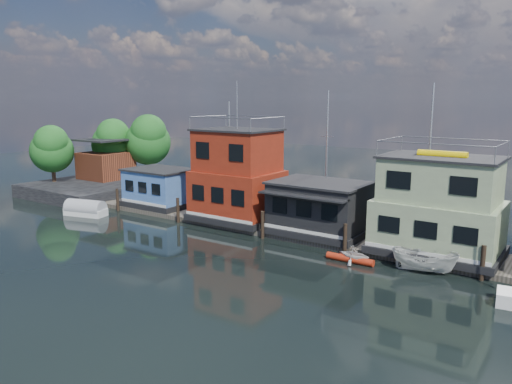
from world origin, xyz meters
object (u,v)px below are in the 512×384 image
Objects in this scene: motorboat at (425,261)px; dinghy_white at (354,254)px; houseboat_green at (439,208)px; red_kayak at (350,259)px; tarp_runabout at (85,209)px; houseboat_dark at (319,208)px; houseboat_blue at (160,188)px; houseboat_red at (237,177)px.

motorboat is 4.53m from dinghy_white.
houseboat_green reaches higher than dinghy_white.
tarp_runabout is at bearing -177.34° from red_kayak.
motorboat is at bearing -10.04° from tarp_runabout.
tarp_runabout is (-21.42, -5.81, -1.82)m from houseboat_dark.
houseboat_green is (26.50, 0.00, 1.34)m from houseboat_blue.
motorboat is (9.24, -3.41, -1.62)m from houseboat_dark.
houseboat_red reaches higher than houseboat_green.
houseboat_red is at bearing 179.86° from houseboat_dark.
houseboat_red reaches higher than dinghy_white.
houseboat_red is 15.05m from tarp_runabout.
houseboat_blue is 9.69m from houseboat_red.
houseboat_green is 4.41m from motorboat.
red_kayak is (22.07, -4.27, -1.96)m from houseboat_blue.
dinghy_white is (22.27, -4.12, -1.63)m from houseboat_blue.
houseboat_green is 2.04× the size of motorboat.
red_kayak is (12.57, -4.27, -3.86)m from houseboat_red.
houseboat_dark is 6.61m from red_kayak.
houseboat_dark is 2.24× the size of red_kayak.
houseboat_blue reaches higher than red_kayak.
houseboat_red is at bearing 0.00° from houseboat_blue.
houseboat_dark reaches higher than dinghy_white.
red_kayak is at bearing 129.82° from dinghy_white.
red_kayak is at bearing -11.07° from tarp_runabout.
houseboat_red is at bearing 74.80° from motorboat.
tarp_runabout is (-25.99, -1.56, 0.36)m from red_kayak.
houseboat_dark is at bearing 65.79° from motorboat.
houseboat_dark reaches higher than red_kayak.
houseboat_dark is at bearing -179.88° from houseboat_green.
houseboat_blue is 1.94× the size of red_kayak.
red_kayak is at bearing -42.93° from houseboat_dark.
houseboat_green is 3.82× the size of dinghy_white.
dinghy_white is at bearing 94.74° from motorboat.
houseboat_blue reaches higher than dinghy_white.
red_kayak is (4.57, -4.25, -2.17)m from houseboat_dark.
houseboat_green is 6.61m from dinghy_white.
houseboat_dark is 0.88× the size of houseboat_green.
houseboat_blue is at bearing 78.75° from motorboat.
dinghy_white is at bearing -10.77° from tarp_runabout.
tarp_runabout reaches higher than red_kayak.
tarp_runabout is at bearing 96.63° from dinghy_white.
houseboat_blue is 17.50m from houseboat_dark.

